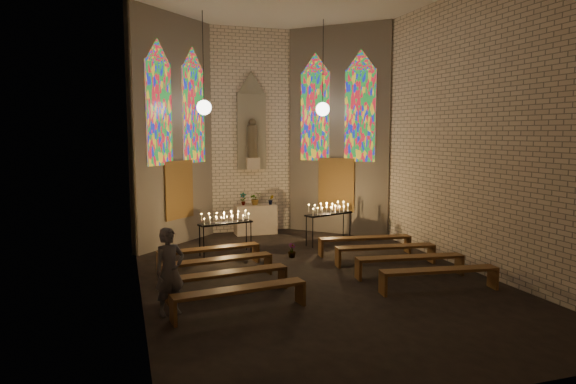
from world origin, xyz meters
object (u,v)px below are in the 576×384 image
object	(u,v)px
aisle_flower_pot	(292,251)
visitor	(170,271)
votive_stand_left	(226,220)
altar	(256,219)
votive_stand_right	(329,211)

from	to	relation	value
aisle_flower_pot	visitor	xyz separation A→B (m)	(-3.62, -3.52, 0.64)
votive_stand_left	visitor	bearing A→B (deg)	-127.36
altar	votive_stand_left	world-z (taller)	votive_stand_left
altar	votive_stand_left	bearing A→B (deg)	-120.67
aisle_flower_pot	votive_stand_left	distance (m)	2.08
aisle_flower_pot	visitor	size ratio (longest dim) A/B	0.23
aisle_flower_pot	visitor	world-z (taller)	visitor
visitor	altar	bearing A→B (deg)	40.75
votive_stand_left	votive_stand_right	world-z (taller)	votive_stand_right
votive_stand_right	aisle_flower_pot	bearing A→B (deg)	-160.15
altar	visitor	bearing A→B (deg)	-116.29
altar	votive_stand_right	distance (m)	2.90
votive_stand_right	visitor	size ratio (longest dim) A/B	1.00
altar	votive_stand_left	size ratio (longest dim) A/B	0.87
aisle_flower_pot	votive_stand_right	xyz separation A→B (m)	(1.65, 1.33, 0.84)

